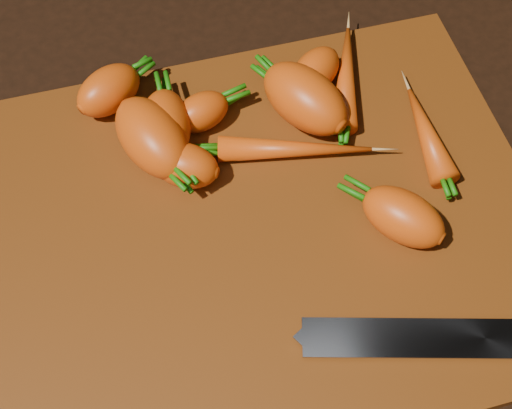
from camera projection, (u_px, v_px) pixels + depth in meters
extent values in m
cube|color=black|center=(259.00, 234.00, 0.64)|extent=(2.00, 2.00, 0.01)
cube|color=#65300E|center=(259.00, 228.00, 0.63)|extent=(0.50, 0.40, 0.01)
ellipsoid|color=#F2510B|center=(109.00, 90.00, 0.67)|extent=(0.08, 0.07, 0.04)
ellipsoid|color=#F2510B|center=(186.00, 166.00, 0.63)|extent=(0.07, 0.07, 0.04)
ellipsoid|color=#F2510B|center=(152.00, 138.00, 0.64)|extent=(0.08, 0.11, 0.05)
ellipsoid|color=#F2510B|center=(165.00, 126.00, 0.65)|extent=(0.06, 0.09, 0.05)
ellipsoid|color=#F2510B|center=(315.00, 71.00, 0.69)|extent=(0.07, 0.07, 0.04)
ellipsoid|color=#F2510B|center=(201.00, 112.00, 0.67)|extent=(0.06, 0.05, 0.04)
ellipsoid|color=#F2510B|center=(403.00, 217.00, 0.60)|extent=(0.08, 0.09, 0.04)
ellipsoid|color=#F2510B|center=(346.00, 76.00, 0.69)|extent=(0.07, 0.13, 0.03)
ellipsoid|color=#F2510B|center=(295.00, 149.00, 0.65)|extent=(0.14, 0.06, 0.02)
ellipsoid|color=#F2510B|center=(427.00, 133.00, 0.66)|extent=(0.03, 0.11, 0.03)
ellipsoid|color=#F2510B|center=(305.00, 98.00, 0.66)|extent=(0.09, 0.11, 0.05)
cube|color=gray|center=(302.00, 337.00, 0.56)|extent=(0.18, 0.08, 0.00)
cube|color=gray|center=(424.00, 338.00, 0.56)|extent=(0.02, 0.03, 0.01)
cube|color=black|center=(496.00, 339.00, 0.56)|extent=(0.11, 0.05, 0.01)
cylinder|color=#B2B2B7|center=(479.00, 335.00, 0.56)|extent=(0.01, 0.01, 0.00)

